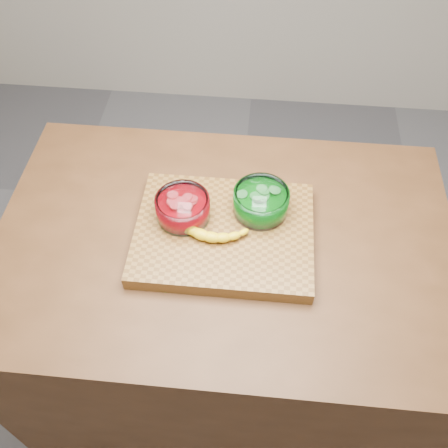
{
  "coord_description": "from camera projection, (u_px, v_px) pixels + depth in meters",
  "views": [
    {
      "loc": [
        0.07,
        -0.77,
        1.94
      ],
      "look_at": [
        0.0,
        0.0,
        0.96
      ],
      "focal_mm": 40.0,
      "sensor_mm": 36.0,
      "label": 1
    }
  ],
  "objects": [
    {
      "name": "counter",
      "position": [
        224.0,
        320.0,
        1.64
      ],
      "size": [
        1.2,
        0.8,
        0.9
      ],
      "primitive_type": "cube",
      "color": "#4A2B16",
      "rests_on": "ground"
    },
    {
      "name": "banana",
      "position": [
        210.0,
        223.0,
        1.25
      ],
      "size": [
        0.23,
        0.14,
        0.03
      ],
      "primitive_type": null,
      "color": "yellow",
      "rests_on": "cutting_board"
    },
    {
      "name": "cutting_board",
      "position": [
        224.0,
        234.0,
        1.27
      ],
      "size": [
        0.45,
        0.35,
        0.04
      ],
      "primitive_type": "cube",
      "color": "brown",
      "rests_on": "counter"
    },
    {
      "name": "bowl_green",
      "position": [
        261.0,
        202.0,
        1.27
      ],
      "size": [
        0.14,
        0.14,
        0.07
      ],
      "color": "white",
      "rests_on": "cutting_board"
    },
    {
      "name": "ground",
      "position": [
        224.0,
        372.0,
        2.0
      ],
      "size": [
        3.5,
        3.5,
        0.0
      ],
      "primitive_type": "plane",
      "color": "#5A595E",
      "rests_on": "ground"
    },
    {
      "name": "bowl_red",
      "position": [
        183.0,
        208.0,
        1.26
      ],
      "size": [
        0.14,
        0.14,
        0.06
      ],
      "color": "white",
      "rests_on": "cutting_board"
    }
  ]
}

